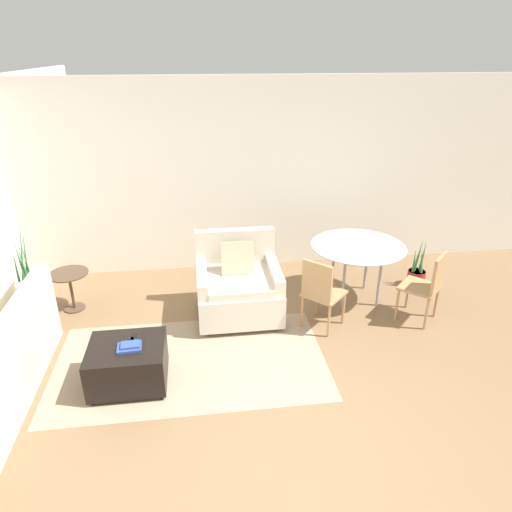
{
  "coord_description": "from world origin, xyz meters",
  "views": [
    {
      "loc": [
        -0.87,
        -2.95,
        3.05
      ],
      "look_at": [
        -0.2,
        2.06,
        0.75
      ],
      "focal_mm": 32.0,
      "sensor_mm": 36.0,
      "label": 1
    }
  ],
  "objects": [
    {
      "name": "armchair",
      "position": [
        -0.43,
        1.98,
        0.38
      ],
      "size": [
        1.0,
        0.94,
        1.0
      ],
      "color": "beige",
      "rests_on": "ground_plane"
    },
    {
      "name": "area_rug",
      "position": [
        -1.03,
        1.08,
        0.0
      ],
      "size": [
        2.86,
        1.61,
        0.01
      ],
      "color": "gray",
      "rests_on": "ground_plane"
    },
    {
      "name": "wall_back",
      "position": [
        0.0,
        3.44,
        1.38
      ],
      "size": [
        12.0,
        0.06,
        2.75
      ],
      "color": "white",
      "rests_on": "ground_plane"
    },
    {
      "name": "ground_plane",
      "position": [
        0.0,
        0.0,
        0.0
      ],
      "size": [
        20.0,
        20.0,
        0.0
      ],
      "primitive_type": "plane",
      "color": "brown"
    },
    {
      "name": "book_stack",
      "position": [
        -1.59,
        0.78,
        0.46
      ],
      "size": [
        0.24,
        0.18,
        0.05
      ],
      "color": "#2D478C",
      "rests_on": "ottoman"
    },
    {
      "name": "potted_plant_small",
      "position": [
        2.12,
        2.4,
        0.18
      ],
      "size": [
        0.25,
        0.25,
        0.7
      ],
      "color": "maroon",
      "rests_on": "ground_plane"
    },
    {
      "name": "dining_chair_near_right",
      "position": [
        1.79,
        1.53,
        0.52
      ],
      "size": [
        0.59,
        0.59,
        0.9
      ],
      "color": "tan",
      "rests_on": "ground_plane"
    },
    {
      "name": "ottoman",
      "position": [
        -1.63,
        0.82,
        0.24
      ],
      "size": [
        0.73,
        0.62,
        0.44
      ],
      "color": "black",
      "rests_on": "ground_plane"
    },
    {
      "name": "tv_remote_secondary",
      "position": [
        -1.58,
        0.94,
        0.45
      ],
      "size": [
        0.06,
        0.16,
        0.01
      ],
      "color": "black",
      "rests_on": "ottoman"
    },
    {
      "name": "side_table",
      "position": [
        -2.51,
        2.38,
        0.37
      ],
      "size": [
        0.48,
        0.48,
        0.51
      ],
      "color": "#4C3828",
      "rests_on": "ground_plane"
    },
    {
      "name": "tv_remote_primary",
      "position": [
        -1.55,
        0.89,
        0.45
      ],
      "size": [
        0.14,
        0.14,
        0.01
      ],
      "color": "#333338",
      "rests_on": "ottoman"
    },
    {
      "name": "dining_table",
      "position": [
        1.14,
        2.18,
        0.69
      ],
      "size": [
        1.21,
        1.21,
        0.76
      ],
      "color": "#99A8AD",
      "rests_on": "ground_plane"
    },
    {
      "name": "dining_chair_near_left",
      "position": [
        0.48,
        1.53,
        0.52
      ],
      "size": [
        0.59,
        0.59,
        0.9
      ],
      "color": "tan",
      "rests_on": "ground_plane"
    },
    {
      "name": "potted_plant",
      "position": [
        -3.01,
        2.37,
        0.24
      ],
      "size": [
        0.35,
        0.35,
        1.16
      ],
      "color": "#333338",
      "rests_on": "ground_plane"
    }
  ]
}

